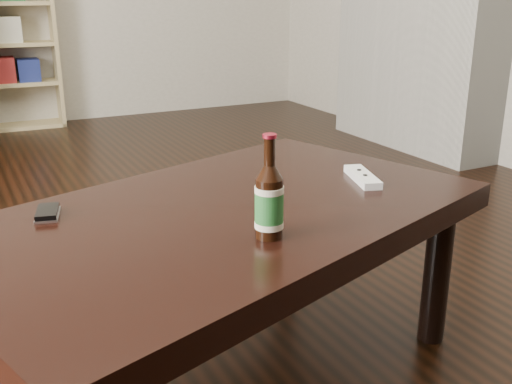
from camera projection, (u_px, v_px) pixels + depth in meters
name	position (u px, v px, depth m)	size (l,w,h in m)	color
floor	(77.00, 316.00, 1.85)	(5.00, 6.00, 0.01)	black
bookshelf	(7.00, 40.00, 4.21)	(0.65, 0.32, 1.19)	tan
coffee_table	(224.00, 233.00, 1.42)	(1.41, 1.08, 0.47)	black
beer_bottle	(269.00, 202.00, 1.21)	(0.08, 0.08, 0.22)	black
phone	(48.00, 213.00, 1.35)	(0.07, 0.10, 0.02)	#B3B3B5
remote	(362.00, 177.00, 1.60)	(0.10, 0.18, 0.02)	silver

